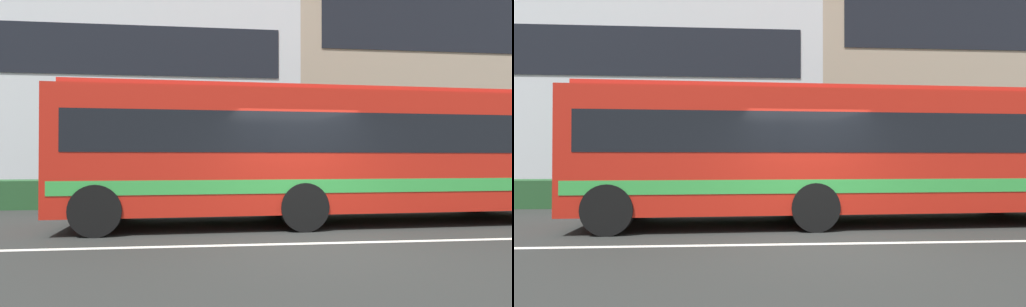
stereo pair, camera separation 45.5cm
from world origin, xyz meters
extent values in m
plane|color=#282A28|center=(0.00, 0.00, 0.00)|extent=(160.00, 160.00, 0.00)
cube|color=silver|center=(0.00, 0.00, 0.00)|extent=(60.00, 0.16, 0.01)
cube|color=#26542B|center=(-1.13, 6.32, 0.42)|extent=(20.12, 1.10, 0.85)
cube|color=silver|center=(-9.79, 14.77, 5.05)|extent=(23.69, 8.98, 10.10)
cube|color=black|center=(-9.79, 10.26, 5.86)|extent=(21.80, 0.04, 2.02)
cube|color=tan|center=(13.42, 14.77, 6.43)|extent=(22.73, 8.98, 12.86)
cube|color=red|center=(0.79, 2.48, 1.65)|extent=(11.72, 3.01, 2.59)
cube|color=black|center=(0.79, 2.48, 2.03)|extent=(11.02, 3.00, 0.83)
cube|color=green|center=(0.79, 2.48, 0.93)|extent=(11.49, 3.02, 0.28)
cube|color=red|center=(0.79, 2.48, 3.00)|extent=(11.24, 2.58, 0.12)
cylinder|color=black|center=(5.56, 3.85, 0.50)|extent=(1.01, 0.32, 1.00)
cylinder|color=black|center=(0.03, 3.65, 0.50)|extent=(1.01, 0.32, 1.00)
cylinder|color=black|center=(0.11, 1.26, 0.50)|extent=(1.01, 0.32, 1.00)
cylinder|color=black|center=(-4.07, 3.51, 0.50)|extent=(1.01, 0.32, 1.00)
cylinder|color=black|center=(-3.98, 1.12, 0.50)|extent=(1.01, 0.32, 1.00)
camera|label=1|loc=(-1.89, -7.42, 1.49)|focal=30.24mm
camera|label=2|loc=(-1.43, -7.46, 1.49)|focal=30.24mm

